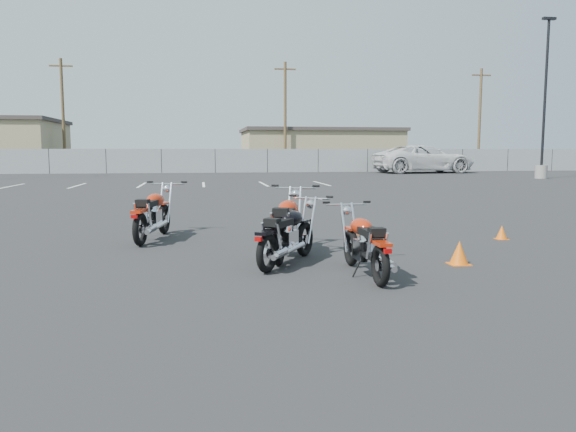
{
  "coord_description": "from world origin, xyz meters",
  "views": [
    {
      "loc": [
        -1.18,
        -8.17,
        1.69
      ],
      "look_at": [
        0.2,
        0.6,
        0.65
      ],
      "focal_mm": 35.0,
      "sensor_mm": 36.0,
      "label": 1
    }
  ],
  "objects": [
    {
      "name": "utility_pole_b",
      "position": [
        -12.0,
        40.0,
        4.69
      ],
      "size": [
        1.8,
        0.24,
        9.0
      ],
      "color": "#4A3822",
      "rests_on": "ground"
    },
    {
      "name": "motorcycle_rear_red",
      "position": [
        0.18,
        0.6,
        0.49
      ],
      "size": [
        1.12,
        2.2,
        1.09
      ],
      "color": "black",
      "rests_on": "ground"
    },
    {
      "name": "parking_line_stripes",
      "position": [
        -2.5,
        20.0,
        0.0
      ],
      "size": [
        15.12,
        4.0,
        0.01
      ],
      "color": "silver",
      "rests_on": "ground"
    },
    {
      "name": "chainlink_fence",
      "position": [
        -0.0,
        35.0,
        0.9
      ],
      "size": [
        80.06,
        0.06,
        1.8
      ],
      "color": "gray",
      "rests_on": "ground"
    },
    {
      "name": "utility_pole_d",
      "position": [
        24.0,
        40.0,
        4.69
      ],
      "size": [
        1.8,
        0.24,
        9.0
      ],
      "color": "#4A3822",
      "rests_on": "ground"
    },
    {
      "name": "utility_pole_c",
      "position": [
        6.0,
        39.0,
        4.69
      ],
      "size": [
        1.8,
        0.24,
        9.0
      ],
      "color": "#4A3822",
      "rests_on": "ground"
    },
    {
      "name": "motorcycle_third_red",
      "position": [
        1.02,
        -0.94,
        0.43
      ],
      "size": [
        0.74,
        1.91,
        0.93
      ],
      "color": "black",
      "rests_on": "ground"
    },
    {
      "name": "motorcycle_front_red",
      "position": [
        -2.07,
        2.65,
        0.48
      ],
      "size": [
        0.94,
        2.16,
        1.06
      ],
      "color": "black",
      "rests_on": "ground"
    },
    {
      "name": "ground",
      "position": [
        0.0,
        0.0,
        0.0
      ],
      "size": [
        120.0,
        120.0,
        0.0
      ],
      "primitive_type": "plane",
      "color": "black",
      "rests_on": "ground"
    },
    {
      "name": "training_cone_near",
      "position": [
        1.93,
        2.75,
        0.15
      ],
      "size": [
        0.25,
        0.25,
        0.3
      ],
      "color": "orange",
      "rests_on": "ground"
    },
    {
      "name": "training_cone_far",
      "position": [
        2.61,
        -0.45,
        0.18
      ],
      "size": [
        0.3,
        0.3,
        0.36
      ],
      "color": "orange",
      "rests_on": "ground"
    },
    {
      "name": "white_van",
      "position": [
        15.53,
        32.2,
        1.65
      ],
      "size": [
        4.11,
        8.92,
        3.3
      ],
      "primitive_type": "imported",
      "rotation": [
        0.0,
        0.0,
        1.65
      ],
      "color": "silver",
      "rests_on": "ground"
    },
    {
      "name": "light_pole_east",
      "position": [
        19.18,
        22.93,
        2.39
      ],
      "size": [
        0.8,
        0.7,
        9.42
      ],
      "color": "gray",
      "rests_on": "ground"
    },
    {
      "name": "motorcycle_second_black",
      "position": [
        0.09,
        -0.02,
        0.44
      ],
      "size": [
        1.4,
        1.84,
        0.97
      ],
      "color": "black",
      "rests_on": "ground"
    },
    {
      "name": "training_cone_extra",
      "position": [
        4.51,
        1.68,
        0.13
      ],
      "size": [
        0.22,
        0.22,
        0.27
      ],
      "color": "orange",
      "rests_on": "ground"
    },
    {
      "name": "tan_building_east",
      "position": [
        10.0,
        44.0,
        1.86
      ],
      "size": [
        14.4,
        9.4,
        3.7
      ],
      "color": "#988A62",
      "rests_on": "ground"
    }
  ]
}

